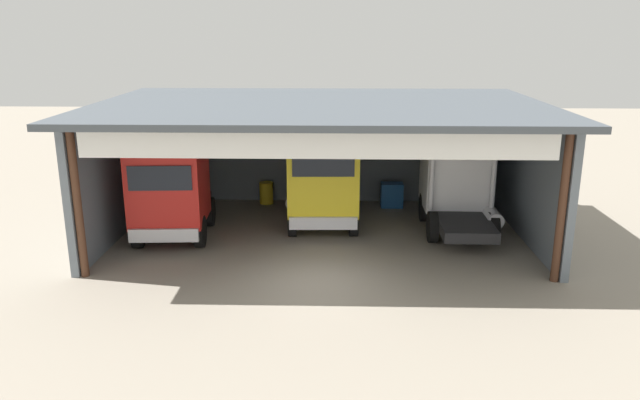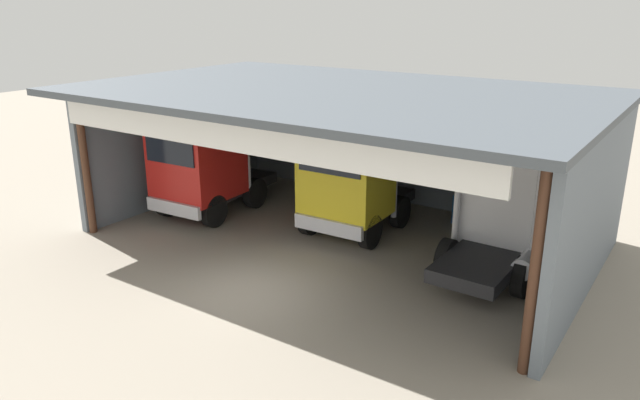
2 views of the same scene
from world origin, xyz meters
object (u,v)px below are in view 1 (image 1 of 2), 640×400
truck_white_left_bay (457,182)px  oil_drum (266,193)px  truck_yellow_yard_outside (322,179)px  truck_red_right_bay (171,189)px  tool_cart (392,195)px

truck_white_left_bay → oil_drum: (-7.35, 3.08, -1.31)m
truck_white_left_bay → truck_yellow_yard_outside: bearing=-174.9°
oil_drum → truck_red_right_bay: bearing=-120.4°
truck_white_left_bay → tool_cart: (-2.10, 2.72, -1.27)m
truck_yellow_yard_outside → tool_cart: bearing=-134.2°
tool_cart → truck_white_left_bay: bearing=-52.3°
truck_red_right_bay → oil_drum: bearing=-123.8°
truck_yellow_yard_outside → oil_drum: (-2.44, 3.44, -1.46)m
tool_cart → truck_yellow_yard_outside: bearing=-132.4°
oil_drum → truck_white_left_bay: bearing=-22.8°
truck_white_left_bay → tool_cart: 3.66m
truck_yellow_yard_outside → oil_drum: 4.46m
truck_red_right_bay → truck_yellow_yard_outside: (5.18, 1.23, 0.09)m
truck_red_right_bay → truck_white_left_bay: bearing=-174.4°
truck_white_left_bay → tool_cart: bearing=128.7°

